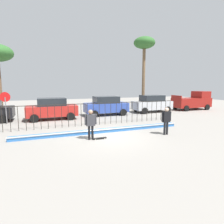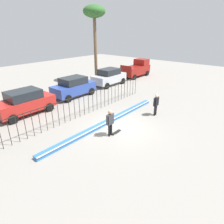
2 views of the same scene
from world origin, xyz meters
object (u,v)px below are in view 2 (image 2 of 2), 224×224
Objects in this scene: skateboarder at (110,121)px; camera_operator at (156,103)px; skateboard at (116,132)px; palm_tree_tall at (94,15)px; pickup_truck at (137,69)px; parked_car_red at (25,102)px; parked_car_blue at (74,87)px; parked_car_silver at (109,77)px.

skateboarder reaches higher than camera_operator.
palm_tree_tall is (8.77, 10.32, 7.48)m from skateboard.
pickup_truck is (10.36, 8.58, 0.02)m from camera_operator.
camera_operator is (4.59, -0.63, -0.00)m from skateboarder.
skateboard is 4.25m from camera_operator.
skateboard is at bearing -73.59° from parked_car_red.
parked_car_blue is at bearing -36.87° from camera_operator.
palm_tree_tall is (5.68, 2.48, 6.57)m from parked_car_blue.
skateboard is 0.19× the size of parked_car_blue.
skateboarder is 1.00× the size of camera_operator.
skateboard is 15.47m from palm_tree_tall.
parked_car_blue is at bearing -177.83° from pickup_truck.
parked_car_blue is 11.37m from pickup_truck.
parked_car_blue reaches higher than skateboarder.
palm_tree_tall is at bearing 70.62° from skateboard.
skateboard is 0.19× the size of parked_car_silver.
parked_car_red is 0.50× the size of palm_tree_tall.
parked_car_blue reaches higher than camera_operator.
parked_car_blue is at bearing 31.08° from skateboarder.
palm_tree_tall reaches higher than parked_car_red.
skateboarder is 16.94m from pickup_truck.
parked_car_blue is at bearing 5.84° from parked_car_red.
camera_operator is at bearing -51.40° from parked_car_red.
skateboard is at bearing -139.80° from parked_car_silver.
parked_car_silver is 0.91× the size of pickup_truck.
parked_car_red is 0.91× the size of pickup_truck.
parked_car_red reaches higher than skateboard.
pickup_truck is (14.95, 7.95, 0.02)m from skateboarder.
palm_tree_tall is (10.91, 3.01, 6.57)m from parked_car_red.
camera_operator is 9.63m from parked_car_silver.
skateboarder is at bearing -77.05° from parked_car_red.
camera_operator reaches higher than skateboard.
palm_tree_tall is (-5.69, 2.27, 6.51)m from pickup_truck.
parked_car_red is 5.25m from parked_car_blue.
pickup_truck is (14.46, 8.05, 0.98)m from skateboard.
palm_tree_tall reaches higher than pickup_truck.
palm_tree_tall is at bearing 81.97° from parked_car_silver.
pickup_truck is at bearing 3.74° from parked_car_blue.
camera_operator is at bearing -80.43° from parked_car_blue.
pickup_truck reaches higher than parked_car_red.
parked_car_blue reaches higher than skateboard.
skateboarder is 15.26m from palm_tree_tall.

